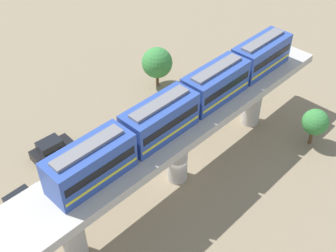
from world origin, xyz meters
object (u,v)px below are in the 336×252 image
Objects in this scene: tree_mid_lot at (157,63)px; parked_car_silver at (22,203)px; parked_car_black at (52,149)px; parked_car_yellow at (196,92)px; tree_near_viaduct at (315,122)px; train at (189,100)px.

parked_car_silver is at bearing 103.24° from tree_mid_lot.
parked_car_silver is at bearing 128.01° from parked_car_black.
parked_car_yellow and parked_car_black have the same top height.
parked_car_silver is at bearing 90.18° from parked_car_yellow.
tree_mid_lot reaches higher than parked_car_black.
tree_near_viaduct is at bearing -171.49° from parked_car_yellow.
train is at bearing -119.48° from parked_car_silver.
parked_car_yellow is at bearing -52.68° from train.
train reaches higher than parked_car_yellow.
parked_car_black is 0.85× the size of tree_mid_lot.
tree_near_viaduct is at bearing -169.17° from tree_mid_lot.
parked_car_black is (4.00, -5.72, 0.00)m from parked_car_silver.
parked_car_silver is 0.99× the size of parked_car_black.
train reaches higher than tree_near_viaduct.
parked_car_silver is (-0.17, 23.08, 0.00)m from parked_car_yellow.
tree_mid_lot is (4.92, 1.46, 2.48)m from parked_car_yellow.
tree_mid_lot reaches higher than tree_near_viaduct.
parked_car_yellow is 0.83× the size of tree_mid_lot.
parked_car_black is at bearing 34.78° from train.
parked_car_black is 16.14m from tree_mid_lot.
tree_near_viaduct reaches higher than parked_car_silver.
tree_mid_lot is at bearing -78.24° from parked_car_silver.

